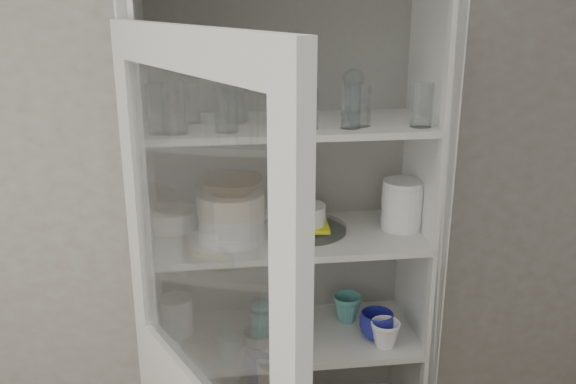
% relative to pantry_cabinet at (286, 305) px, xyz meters
% --- Properties ---
extents(wall_back, '(3.60, 0.02, 2.60)m').
position_rel_pantry_cabinet_xyz_m(wall_back, '(-0.20, 0.16, 0.36)').
color(wall_back, gray).
rests_on(wall_back, ground).
extents(pantry_cabinet, '(1.00, 0.45, 2.10)m').
position_rel_pantry_cabinet_xyz_m(pantry_cabinet, '(0.00, 0.00, 0.00)').
color(pantry_cabinet, beige).
rests_on(pantry_cabinet, floor).
extents(tumbler_0, '(0.10, 0.10, 0.15)m').
position_rel_pantry_cabinet_xyz_m(tumbler_0, '(-0.41, -0.20, 0.80)').
color(tumbler_0, silver).
rests_on(tumbler_0, shelf_glass).
extents(tumbler_1, '(0.09, 0.09, 0.15)m').
position_rel_pantry_cabinet_xyz_m(tumbler_1, '(-0.37, -0.21, 0.80)').
color(tumbler_1, silver).
rests_on(tumbler_1, shelf_glass).
extents(tumbler_2, '(0.07, 0.07, 0.14)m').
position_rel_pantry_cabinet_xyz_m(tumbler_2, '(-0.21, -0.20, 0.79)').
color(tumbler_2, silver).
rests_on(tumbler_2, shelf_glass).
extents(tumbler_3, '(0.07, 0.07, 0.13)m').
position_rel_pantry_cabinet_xyz_m(tumbler_3, '(0.05, -0.19, 0.78)').
color(tumbler_3, silver).
rests_on(tumbler_3, shelf_glass).
extents(tumbler_4, '(0.08, 0.08, 0.13)m').
position_rel_pantry_cabinet_xyz_m(tumbler_4, '(0.18, -0.20, 0.79)').
color(tumbler_4, silver).
rests_on(tumbler_4, shelf_glass).
extents(tumbler_5, '(0.08, 0.08, 0.13)m').
position_rel_pantry_cabinet_xyz_m(tumbler_5, '(0.22, -0.17, 0.79)').
color(tumbler_5, silver).
rests_on(tumbler_5, shelf_glass).
extents(tumbler_6, '(0.08, 0.08, 0.14)m').
position_rel_pantry_cabinet_xyz_m(tumbler_6, '(0.41, -0.21, 0.79)').
color(tumbler_6, silver).
rests_on(tumbler_6, shelf_glass).
extents(tumbler_7, '(0.07, 0.07, 0.12)m').
position_rel_pantry_cabinet_xyz_m(tumbler_7, '(-0.32, -0.05, 0.78)').
color(tumbler_7, silver).
rests_on(tumbler_7, shelf_glass).
extents(tumbler_8, '(0.09, 0.09, 0.16)m').
position_rel_pantry_cabinet_xyz_m(tumbler_8, '(-0.17, -0.05, 0.80)').
color(tumbler_8, silver).
rests_on(tumbler_8, shelf_glass).
extents(tumbler_9, '(0.07, 0.07, 0.14)m').
position_rel_pantry_cabinet_xyz_m(tumbler_9, '(-0.17, -0.08, 0.79)').
color(tumbler_9, silver).
rests_on(tumbler_9, shelf_glass).
extents(tumbler_10, '(0.08, 0.08, 0.13)m').
position_rel_pantry_cabinet_xyz_m(tumbler_10, '(-0.03, -0.05, 0.79)').
color(tumbler_10, silver).
rests_on(tumbler_10, shelf_glass).
extents(tumbler_11, '(0.07, 0.07, 0.13)m').
position_rel_pantry_cabinet_xyz_m(tumbler_11, '(0.21, -0.06, 0.79)').
color(tumbler_11, silver).
rests_on(tumbler_11, shelf_glass).
extents(goblet_0, '(0.08, 0.08, 0.18)m').
position_rel_pantry_cabinet_xyz_m(goblet_0, '(-0.19, 0.02, 0.81)').
color(goblet_0, silver).
rests_on(goblet_0, shelf_glass).
extents(goblet_1, '(0.08, 0.08, 0.17)m').
position_rel_pantry_cabinet_xyz_m(goblet_1, '(0.01, 0.06, 0.81)').
color(goblet_1, silver).
rests_on(goblet_1, shelf_glass).
extents(goblet_2, '(0.08, 0.08, 0.17)m').
position_rel_pantry_cabinet_xyz_m(goblet_2, '(0.07, 0.05, 0.81)').
color(goblet_2, silver).
rests_on(goblet_2, shelf_glass).
extents(goblet_3, '(0.08, 0.08, 0.18)m').
position_rel_pantry_cabinet_xyz_m(goblet_3, '(0.24, 0.03, 0.81)').
color(goblet_3, silver).
rests_on(goblet_3, shelf_glass).
extents(plate_stack_front, '(0.23, 0.23, 0.10)m').
position_rel_pantry_cabinet_xyz_m(plate_stack_front, '(-0.20, -0.10, 0.37)').
color(plate_stack_front, white).
rests_on(plate_stack_front, shelf_plates).
extents(plate_stack_back, '(0.19, 0.19, 0.07)m').
position_rel_pantry_cabinet_xyz_m(plate_stack_back, '(-0.41, 0.04, 0.36)').
color(plate_stack_back, white).
rests_on(plate_stack_back, shelf_plates).
extents(cream_bowl, '(0.28, 0.28, 0.07)m').
position_rel_pantry_cabinet_xyz_m(cream_bowl, '(-0.20, -0.10, 0.45)').
color(cream_bowl, beige).
rests_on(cream_bowl, plate_stack_front).
extents(terracotta_bowl, '(0.25, 0.25, 0.05)m').
position_rel_pantry_cabinet_xyz_m(terracotta_bowl, '(-0.20, -0.10, 0.52)').
color(terracotta_bowl, '#563519').
rests_on(terracotta_bowl, cream_bowl).
extents(glass_platter, '(0.38, 0.38, 0.02)m').
position_rel_pantry_cabinet_xyz_m(glass_platter, '(0.06, -0.05, 0.33)').
color(glass_platter, silver).
rests_on(glass_platter, shelf_plates).
extents(yellow_trivet, '(0.18, 0.18, 0.01)m').
position_rel_pantry_cabinet_xyz_m(yellow_trivet, '(0.06, -0.05, 0.34)').
color(yellow_trivet, yellow).
rests_on(yellow_trivet, glass_platter).
extents(white_ramekin, '(0.20, 0.20, 0.07)m').
position_rel_pantry_cabinet_xyz_m(white_ramekin, '(0.06, -0.05, 0.38)').
color(white_ramekin, white).
rests_on(white_ramekin, yellow_trivet).
extents(grey_bowl_stack, '(0.15, 0.15, 0.18)m').
position_rel_pantry_cabinet_xyz_m(grey_bowl_stack, '(0.41, -0.07, 0.41)').
color(grey_bowl_stack, white).
rests_on(grey_bowl_stack, shelf_plates).
extents(mug_blue, '(0.13, 0.13, 0.10)m').
position_rel_pantry_cabinet_xyz_m(mug_blue, '(0.32, -0.14, -0.03)').
color(mug_blue, navy).
rests_on(mug_blue, shelf_mugs).
extents(mug_teal, '(0.15, 0.15, 0.10)m').
position_rel_pantry_cabinet_xyz_m(mug_teal, '(0.24, -0.00, -0.03)').
color(mug_teal, '#1A7B75').
rests_on(mug_teal, shelf_mugs).
extents(mug_white, '(0.13, 0.13, 0.10)m').
position_rel_pantry_cabinet_xyz_m(mug_white, '(0.33, -0.20, -0.03)').
color(mug_white, white).
rests_on(mug_white, shelf_mugs).
extents(teal_jar, '(0.09, 0.09, 0.11)m').
position_rel_pantry_cabinet_xyz_m(teal_jar, '(-0.10, -0.05, -0.02)').
color(teal_jar, '#1A7B75').
rests_on(teal_jar, shelf_mugs).
extents(measuring_cups, '(0.11, 0.11, 0.04)m').
position_rel_pantry_cabinet_xyz_m(measuring_cups, '(-0.11, -0.12, -0.06)').
color(measuring_cups, silver).
rests_on(measuring_cups, shelf_mugs).
extents(white_canister, '(0.16, 0.16, 0.14)m').
position_rel_pantry_cabinet_xyz_m(white_canister, '(-0.41, -0.01, -0.01)').
color(white_canister, white).
rests_on(white_canister, shelf_mugs).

